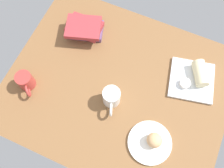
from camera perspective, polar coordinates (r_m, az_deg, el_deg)
name	(u,v)px	position (r cm, az deg, el deg)	size (l,w,h in cm)	color
dining_table	(118,87)	(128.66, 1.33, -0.79)	(110.00, 90.00, 4.00)	brown
round_plate	(150,143)	(120.28, 8.52, -12.98)	(20.39, 20.39, 1.40)	white
scone_pastry	(154,140)	(116.89, 9.59, -12.44)	(7.01, 6.88, 6.20)	#E0AC75
square_plate	(192,80)	(133.26, 17.56, 0.81)	(21.82, 21.82, 1.60)	white
sauce_cup	(185,83)	(129.30, 16.17, 0.12)	(5.42, 5.42, 2.35)	silver
breakfast_wrap	(200,73)	(131.54, 19.36, 2.28)	(6.46, 6.46, 12.68)	beige
book_stack	(84,28)	(138.26, -6.27, 12.47)	(22.33, 20.43, 8.37)	#6B4C7A
coffee_mug	(26,81)	(129.73, -18.97, 0.58)	(10.41, 10.76, 9.10)	#B23833
second_mug	(112,98)	(119.29, -0.11, -3.09)	(8.40, 13.27, 10.12)	white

